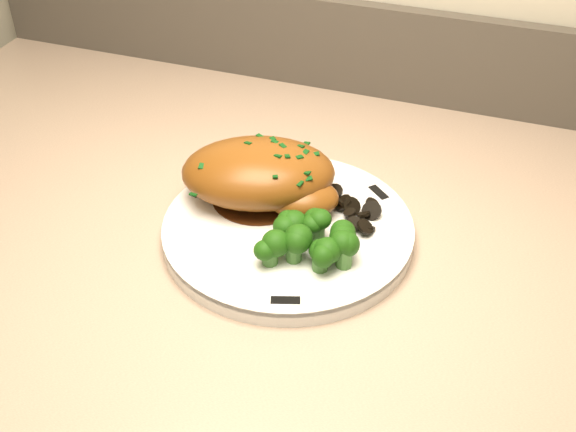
% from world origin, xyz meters
% --- Properties ---
extents(plate, '(0.27, 0.27, 0.02)m').
position_xyz_m(plate, '(-0.20, 1.67, 0.89)').
color(plate, white).
rests_on(plate, counter).
extents(rim_accent_0, '(0.03, 0.02, 0.00)m').
position_xyz_m(rim_accent_0, '(-0.13, 1.75, 0.90)').
color(rim_accent_0, black).
rests_on(rim_accent_0, plate).
extents(rim_accent_1, '(0.01, 0.03, 0.00)m').
position_xyz_m(rim_accent_1, '(-0.31, 1.69, 0.90)').
color(rim_accent_1, black).
rests_on(rim_accent_1, plate).
extents(rim_accent_2, '(0.03, 0.02, 0.00)m').
position_xyz_m(rim_accent_2, '(-0.17, 1.57, 0.90)').
color(rim_accent_2, black).
rests_on(rim_accent_2, plate).
extents(gravy_pool, '(0.10, 0.10, 0.00)m').
position_xyz_m(gravy_pool, '(-0.24, 1.70, 0.90)').
color(gravy_pool, '#3F1D0B').
rests_on(gravy_pool, plate).
extents(chicken_breast, '(0.18, 0.15, 0.06)m').
position_xyz_m(chicken_breast, '(-0.24, 1.70, 0.92)').
color(chicken_breast, brown).
rests_on(chicken_breast, plate).
extents(mushroom_pile, '(0.08, 0.06, 0.02)m').
position_xyz_m(mushroom_pile, '(-0.16, 1.70, 0.90)').
color(mushroom_pile, black).
rests_on(mushroom_pile, plate).
extents(broccoli_florets, '(0.09, 0.07, 0.03)m').
position_xyz_m(broccoli_florets, '(-0.17, 1.63, 0.91)').
color(broccoli_florets, '#487F35').
rests_on(broccoli_florets, plate).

